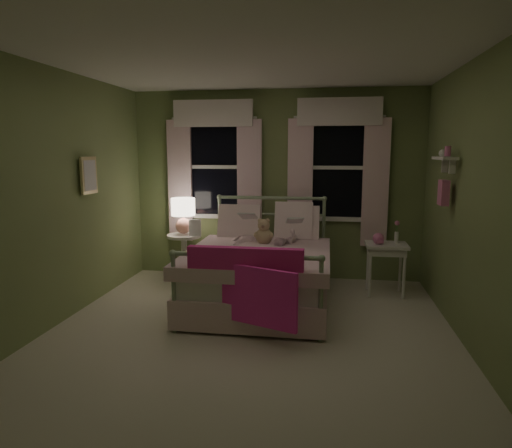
% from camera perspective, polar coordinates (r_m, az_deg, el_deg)
% --- Properties ---
extents(room_shell, '(4.20, 4.20, 4.20)m').
position_cam_1_polar(room_shell, '(4.30, -0.78, 2.80)').
color(room_shell, beige).
rests_on(room_shell, ground).
extents(bed, '(1.58, 2.04, 1.18)m').
position_cam_1_polar(bed, '(5.34, 0.63, -6.06)').
color(bed, white).
rests_on(bed, ground).
extents(pink_throw, '(1.10, 0.45, 0.71)m').
position_cam_1_polar(pink_throw, '(4.31, -1.41, -6.55)').
color(pink_throw, '#E12C89').
rests_on(pink_throw, bed).
extents(child_left, '(0.28, 0.20, 0.71)m').
position_cam_1_polar(child_left, '(5.69, -1.58, 0.54)').
color(child_left, '#F7D1DD').
rests_on(child_left, bed).
extents(child_right, '(0.39, 0.35, 0.67)m').
position_cam_1_polar(child_right, '(5.61, 4.05, 0.22)').
color(child_right, '#F7D1DD').
rests_on(child_right, bed).
extents(book_left, '(0.20, 0.12, 0.26)m').
position_cam_1_polar(book_left, '(5.44, -2.06, 0.55)').
color(book_left, beige).
rests_on(book_left, child_left).
extents(book_right, '(0.21, 0.14, 0.26)m').
position_cam_1_polar(book_right, '(5.37, 3.82, -0.04)').
color(book_right, beige).
rests_on(book_right, child_right).
extents(teddy_bear, '(0.24, 0.20, 0.32)m').
position_cam_1_polar(teddy_bear, '(5.51, 0.99, -1.13)').
color(teddy_bear, tan).
rests_on(teddy_bear, bed).
extents(nightstand_left, '(0.46, 0.46, 0.65)m').
position_cam_1_polar(nightstand_left, '(6.31, -8.96, -3.37)').
color(nightstand_left, white).
rests_on(nightstand_left, ground).
extents(table_lamp, '(0.32, 0.32, 0.48)m').
position_cam_1_polar(table_lamp, '(6.22, -9.09, 1.45)').
color(table_lamp, '#FCA795').
rests_on(table_lamp, nightstand_left).
extents(book_nightstand, '(0.19, 0.24, 0.02)m').
position_cam_1_polar(book_nightstand, '(6.16, -8.36, -1.39)').
color(book_nightstand, beige).
rests_on(book_nightstand, nightstand_left).
extents(nightstand_right, '(0.50, 0.40, 0.64)m').
position_cam_1_polar(nightstand_right, '(5.84, 15.97, -3.32)').
color(nightstand_right, white).
rests_on(nightstand_right, ground).
extents(pink_toy, '(0.14, 0.19, 0.14)m').
position_cam_1_polar(pink_toy, '(5.79, 15.06, -1.79)').
color(pink_toy, pink).
rests_on(pink_toy, nightstand_right).
extents(bud_vase, '(0.06, 0.06, 0.28)m').
position_cam_1_polar(bud_vase, '(5.86, 17.18, -0.95)').
color(bud_vase, white).
rests_on(bud_vase, nightstand_right).
extents(window_left, '(1.34, 0.13, 1.96)m').
position_cam_1_polar(window_left, '(6.44, -5.24, 7.75)').
color(window_left, black).
rests_on(window_left, room_shell).
extents(window_right, '(1.34, 0.13, 1.96)m').
position_cam_1_polar(window_right, '(6.24, 10.21, 7.60)').
color(window_right, black).
rests_on(window_right, room_shell).
extents(wall_shelf, '(0.15, 0.50, 0.60)m').
position_cam_1_polar(wall_shelf, '(5.06, 22.49, 5.60)').
color(wall_shelf, white).
rests_on(wall_shelf, room_shell).
extents(framed_picture, '(0.03, 0.32, 0.42)m').
position_cam_1_polar(framed_picture, '(5.51, -20.16, 5.73)').
color(framed_picture, beige).
rests_on(framed_picture, room_shell).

